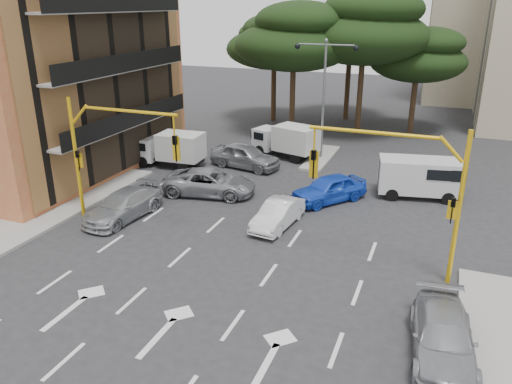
# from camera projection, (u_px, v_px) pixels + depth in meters

# --- Properties ---
(ground) EXTENTS (120.00, 120.00, 0.00)m
(ground) POSITION_uv_depth(u_px,v_px,m) (223.00, 266.00, 20.37)
(ground) COLOR #28282B
(ground) RESTS_ON ground
(median_strip) EXTENTS (1.40, 6.00, 0.15)m
(median_strip) POSITION_uv_depth(u_px,v_px,m) (321.00, 158.00, 34.27)
(median_strip) COLOR gray
(median_strip) RESTS_ON ground
(apartment_orange) EXTENTS (15.19, 16.15, 13.70)m
(apartment_orange) POSITION_uv_depth(u_px,v_px,m) (12.00, 57.00, 30.98)
(apartment_orange) COLOR #B9543A
(apartment_orange) RESTS_ON ground
(pine_left_near) EXTENTS (9.15, 9.15, 10.23)m
(pine_left_near) POSITION_uv_depth(u_px,v_px,m) (295.00, 36.00, 38.10)
(pine_left_near) COLOR #382616
(pine_left_near) RESTS_ON ground
(pine_center) EXTENTS (9.98, 9.98, 11.16)m
(pine_center) POSITION_uv_depth(u_px,v_px,m) (365.00, 27.00, 37.89)
(pine_center) COLOR #382616
(pine_center) RESTS_ON ground
(pine_left_far) EXTENTS (8.32, 8.32, 9.30)m
(pine_left_far) POSITION_uv_depth(u_px,v_px,m) (275.00, 41.00, 42.84)
(pine_left_far) COLOR #382616
(pine_left_far) RESTS_ON ground
(pine_right) EXTENTS (7.49, 7.49, 8.37)m
(pine_right) POSITION_uv_depth(u_px,v_px,m) (419.00, 55.00, 39.02)
(pine_right) COLOR #382616
(pine_right) RESTS_ON ground
(pine_back) EXTENTS (9.15, 9.15, 10.23)m
(pine_back) POSITION_uv_depth(u_px,v_px,m) (352.00, 32.00, 43.17)
(pine_back) COLOR #382616
(pine_back) RESTS_ON ground
(signal_mast_right) EXTENTS (5.79, 0.37, 6.00)m
(signal_mast_right) POSITION_uv_depth(u_px,v_px,m) (410.00, 182.00, 18.41)
(signal_mast_right) COLOR yellow
(signal_mast_right) RESTS_ON ground
(signal_mast_left) EXTENTS (5.79, 0.37, 6.00)m
(signal_mast_left) POSITION_uv_depth(u_px,v_px,m) (105.00, 145.00, 23.03)
(signal_mast_left) COLOR yellow
(signal_mast_left) RESTS_ON ground
(street_lamp_center) EXTENTS (4.16, 0.36, 7.77)m
(street_lamp_center) POSITION_uv_depth(u_px,v_px,m) (325.00, 79.00, 32.35)
(street_lamp_center) COLOR slate
(street_lamp_center) RESTS_ON median_strip
(car_white_hatch) EXTENTS (1.73, 3.87, 1.23)m
(car_white_hatch) POSITION_uv_depth(u_px,v_px,m) (278.00, 214.00, 23.76)
(car_white_hatch) COLOR silver
(car_white_hatch) RESTS_ON ground
(car_blue_compact) EXTENTS (3.97, 4.41, 1.45)m
(car_blue_compact) POSITION_uv_depth(u_px,v_px,m) (329.00, 189.00, 26.72)
(car_blue_compact) COLOR blue
(car_blue_compact) RESTS_ON ground
(car_silver_wagon) EXTENTS (2.36, 4.81, 1.35)m
(car_silver_wagon) POSITION_uv_depth(u_px,v_px,m) (123.00, 205.00, 24.66)
(car_silver_wagon) COLOR #A2A6AA
(car_silver_wagon) RESTS_ON ground
(car_silver_cross_a) EXTENTS (5.42, 3.21, 1.41)m
(car_silver_cross_a) POSITION_uv_depth(u_px,v_px,m) (210.00, 182.00, 27.69)
(car_silver_cross_a) COLOR gray
(car_silver_cross_a) RESTS_ON ground
(car_silver_cross_b) EXTENTS (4.90, 2.65, 1.58)m
(car_silver_cross_b) POSITION_uv_depth(u_px,v_px,m) (245.00, 156.00, 32.16)
(car_silver_cross_b) COLOR gray
(car_silver_cross_b) RESTS_ON ground
(car_silver_parked) EXTENTS (2.31, 4.66, 1.30)m
(car_silver_parked) POSITION_uv_depth(u_px,v_px,m) (443.00, 337.00, 15.01)
(car_silver_parked) COLOR gray
(car_silver_parked) RESTS_ON ground
(van_white) EXTENTS (4.65, 2.76, 2.18)m
(van_white) POSITION_uv_depth(u_px,v_px,m) (419.00, 178.00, 27.26)
(van_white) COLOR silver
(van_white) RESTS_ON ground
(box_truck_a) EXTENTS (4.68, 2.15, 2.26)m
(box_truck_a) POSITION_uv_depth(u_px,v_px,m) (170.00, 149.00, 32.32)
(box_truck_a) COLOR white
(box_truck_a) RESTS_ON ground
(box_truck_b) EXTENTS (4.99, 3.14, 2.28)m
(box_truck_b) POSITION_uv_depth(u_px,v_px,m) (286.00, 141.00, 34.27)
(box_truck_b) COLOR silver
(box_truck_b) RESTS_ON ground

